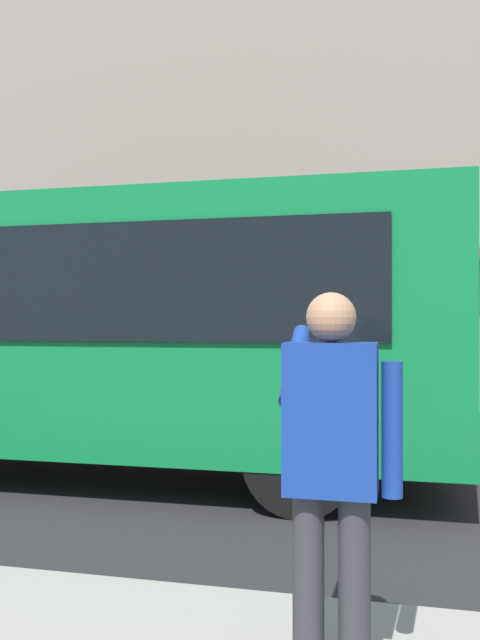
{
  "coord_description": "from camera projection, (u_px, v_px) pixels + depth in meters",
  "views": [
    {
      "loc": [
        -1.45,
        7.35,
        1.71
      ],
      "look_at": [
        0.34,
        -0.01,
        1.75
      ],
      "focal_mm": 37.72,
      "sensor_mm": 36.0,
      "label": 1
    }
  ],
  "objects": [
    {
      "name": "pedestrian_photographer",
      "position": [
        332.0,
        454.0,
        2.94
      ],
      "size": [
        0.53,
        0.52,
        1.7
      ],
      "color": "#2D2D33",
      "rests_on": "sidewalk_curb"
    },
    {
      "name": "building_facade_far",
      "position": [
        333.0,
        120.0,
        14.11
      ],
      "size": [
        28.0,
        1.55,
        12.0
      ],
      "color": "gray",
      "rests_on": "ground_plane"
    },
    {
      "name": "ground_plane",
      "position": [
        269.0,
        477.0,
        7.47
      ],
      "size": [
        60.0,
        60.0,
        0.0
      ],
      "primitive_type": "plane",
      "color": "#232326"
    },
    {
      "name": "red_bus",
      "position": [
        54.0,
        326.0,
        7.74
      ],
      "size": [
        9.05,
        2.54,
        3.08
      ],
      "color": "#0F7238",
      "rests_on": "ground_plane"
    }
  ]
}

